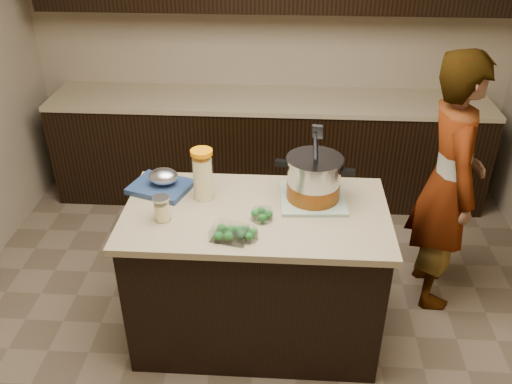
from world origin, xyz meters
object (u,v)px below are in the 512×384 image
person (448,184)px  island (256,274)px  lemonade_pitcher (203,176)px  stock_pot (314,181)px

person → island: bearing=111.0°
person → lemonade_pitcher: bearing=102.3°
island → person: size_ratio=0.87×
island → stock_pot: bearing=22.9°
stock_pot → lemonade_pitcher: size_ratio=1.51×
island → lemonade_pitcher: 0.67m
island → person: 1.31m
island → lemonade_pitcher: size_ratio=4.94×
stock_pot → person: (0.85, 0.33, -0.18)m
island → stock_pot: (0.31, 0.13, 0.57)m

